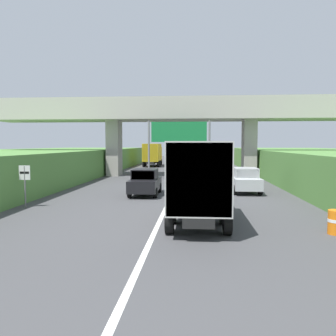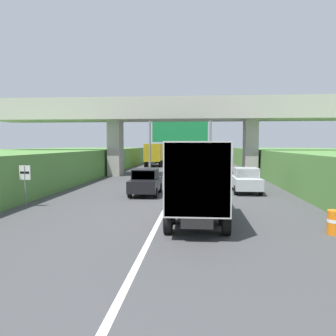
{
  "view_description": "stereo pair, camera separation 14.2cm",
  "coord_description": "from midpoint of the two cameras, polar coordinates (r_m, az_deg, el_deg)",
  "views": [
    {
      "loc": [
        1.52,
        1.41,
        3.33
      ],
      "look_at": [
        0.0,
        20.5,
        2.0
      ],
      "focal_mm": 36.4,
      "sensor_mm": 36.0,
      "label": 1
    },
    {
      "loc": [
        1.66,
        1.43,
        3.33
      ],
      "look_at": [
        0.0,
        20.5,
        2.0
      ],
      "focal_mm": 36.4,
      "sensor_mm": 36.0,
      "label": 2
    }
  ],
  "objects": [
    {
      "name": "lane_centre_stripe",
      "position": [
        28.63,
        1.76,
        -2.7
      ],
      "size": [
        0.2,
        99.63,
        0.01
      ],
      "primitive_type": "cube",
      "color": "white",
      "rests_on": "ground"
    },
    {
      "name": "overpass_bridge",
      "position": [
        35.99,
        2.45,
        8.39
      ],
      "size": [
        40.0,
        4.8,
        8.05
      ],
      "color": "#ADA89E",
      "rests_on": "ground"
    },
    {
      "name": "overhead_highway_sign",
      "position": [
        32.06,
        2.14,
        5.38
      ],
      "size": [
        5.88,
        0.18,
        5.55
      ],
      "color": "slate",
      "rests_on": "ground"
    },
    {
      "name": "speed_limit_sign",
      "position": [
        19.43,
        -22.63,
        -1.81
      ],
      "size": [
        0.6,
        0.08,
        2.23
      ],
      "color": "slate",
      "rests_on": "ground"
    },
    {
      "name": "truck_orange",
      "position": [
        58.37,
        5.12,
        2.58
      ],
      "size": [
        2.44,
        7.3,
        3.44
      ],
      "color": "black",
      "rests_on": "ground"
    },
    {
      "name": "truck_yellow",
      "position": [
        52.24,
        -2.21,
        2.43
      ],
      "size": [
        2.44,
        7.3,
        3.44
      ],
      "color": "black",
      "rests_on": "ground"
    },
    {
      "name": "truck_white",
      "position": [
        14.82,
        5.19,
        -1.45
      ],
      "size": [
        2.44,
        7.3,
        3.44
      ],
      "color": "black",
      "rests_on": "ground"
    },
    {
      "name": "car_black",
      "position": [
        22.48,
        -3.58,
        -2.35
      ],
      "size": [
        1.86,
        4.1,
        1.72
      ],
      "color": "black",
      "rests_on": "ground"
    },
    {
      "name": "car_silver",
      "position": [
        24.22,
        13.06,
        -1.99
      ],
      "size": [
        1.86,
        4.1,
        1.72
      ],
      "color": "#B2B5B7",
      "rests_on": "ground"
    },
    {
      "name": "construction_barrel_2",
      "position": [
        14.15,
        26.44,
        -8.15
      ],
      "size": [
        0.57,
        0.57,
        0.9
      ],
      "color": "orange",
      "rests_on": "ground"
    }
  ]
}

